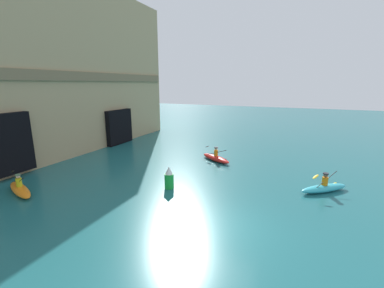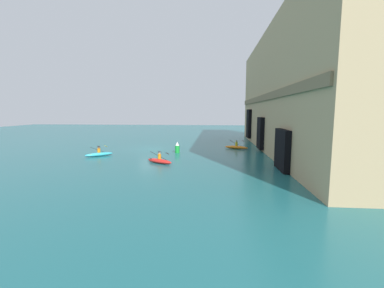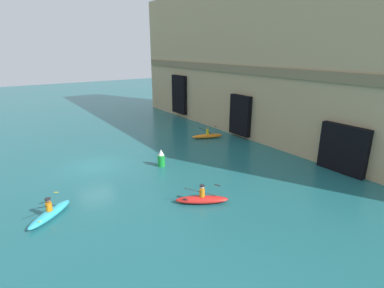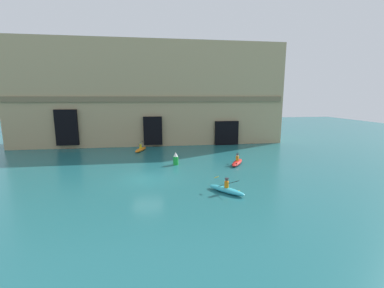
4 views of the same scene
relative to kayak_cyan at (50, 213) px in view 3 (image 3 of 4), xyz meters
The scene contains 6 objects.
ground_plane 7.08m from the kayak_cyan, 144.99° to the left, with size 120.00×120.00×0.00m, color #1E6066.
cliff_bluff 23.43m from the kayak_cyan, 104.26° to the left, with size 38.17×6.81×14.42m.
kayak_cyan is the anchor object (origin of this frame).
kayak_orange 17.04m from the kayak_cyan, 114.14° to the left, with size 1.70×3.12×1.21m.
kayak_red 8.15m from the kayak_cyan, 66.64° to the left, with size 2.21×2.93×1.12m.
marker_buoy 8.82m from the kayak_cyan, 110.19° to the left, with size 0.54×0.54×1.32m.
Camera 3 is at (21.36, -5.65, 8.47)m, focal length 28.00 mm.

